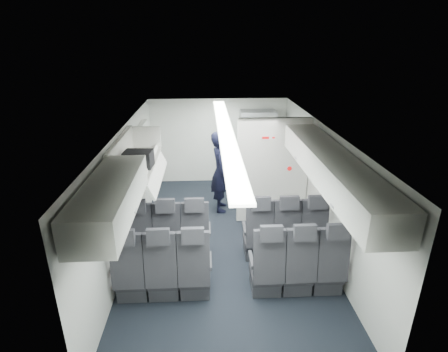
{
  "coord_description": "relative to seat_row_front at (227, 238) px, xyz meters",
  "views": [
    {
      "loc": [
        -0.32,
        -5.59,
        3.53
      ],
      "look_at": [
        0.0,
        0.4,
        1.15
      ],
      "focal_mm": 28.0,
      "sensor_mm": 36.0,
      "label": 1
    }
  ],
  "objects": [
    {
      "name": "cabin_shell",
      "position": [
        0.0,
        0.53,
        0.72
      ],
      "size": [
        3.41,
        6.01,
        2.16
      ],
      "color": "black",
      "rests_on": "ground"
    },
    {
      "name": "seat_row_front",
      "position": [
        0.0,
        0.0,
        0.0
      ],
      "size": [
        3.33,
        0.56,
        1.24
      ],
      "color": "black",
      "rests_on": "cabin_shell"
    },
    {
      "name": "seat_row_mid",
      "position": [
        0.0,
        -0.9,
        0.0
      ],
      "size": [
        3.33,
        0.56,
        1.24
      ],
      "color": "black",
      "rests_on": "cabin_shell"
    },
    {
      "name": "overhead_bin_left_rear",
      "position": [
        -1.4,
        -1.47,
        1.46
      ],
      "size": [
        0.53,
        1.8,
        0.4
      ],
      "color": "silver",
      "rests_on": "cabin_shell"
    },
    {
      "name": "overhead_bin_left_front_open",
      "position": [
        -1.44,
        0.28,
        1.33
      ],
      "size": [
        0.64,
        1.7,
        0.72
      ],
      "color": "#9E9E93",
      "rests_on": "cabin_shell"
    },
    {
      "name": "overhead_bin_right_rear",
      "position": [
        1.4,
        -1.47,
        1.46
      ],
      "size": [
        0.53,
        1.8,
        0.4
      ],
      "color": "silver",
      "rests_on": "cabin_shell"
    },
    {
      "name": "overhead_bin_right_front",
      "position": [
        1.4,
        0.28,
        1.46
      ],
      "size": [
        0.53,
        1.7,
        0.4
      ],
      "color": "silver",
      "rests_on": "cabin_shell"
    },
    {
      "name": "bulkhead_partition",
      "position": [
        0.98,
        1.33,
        0.67
      ],
      "size": [
        1.4,
        0.15,
        2.13
      ],
      "color": "silver",
      "rests_on": "cabin_shell"
    },
    {
      "name": "galley_unit",
      "position": [
        0.95,
        3.25,
        0.55
      ],
      "size": [
        0.85,
        0.52,
        1.9
      ],
      "color": "#939399",
      "rests_on": "cabin_shell"
    },
    {
      "name": "boarding_door",
      "position": [
        -1.64,
        2.09,
        0.55
      ],
      "size": [
        0.12,
        1.27,
        1.86
      ],
      "color": "silver",
      "rests_on": "cabin_shell"
    },
    {
      "name": "flight_attendant",
      "position": [
        -0.02,
        1.87,
        0.48
      ],
      "size": [
        0.42,
        0.64,
        1.76
      ],
      "primitive_type": "imported",
      "rotation": [
        0.0,
        0.0,
        1.57
      ],
      "color": "black",
      "rests_on": "ground"
    },
    {
      "name": "carry_on_bag",
      "position": [
        -1.35,
        0.03,
        1.41
      ],
      "size": [
        0.45,
        0.33,
        0.25
      ],
      "primitive_type": "cube",
      "rotation": [
        0.0,
        0.0,
        -0.1
      ],
      "color": "black",
      "rests_on": "overhead_bin_left_front_open"
    },
    {
      "name": "papers",
      "position": [
        0.17,
        1.82,
        0.65
      ],
      "size": [
        0.19,
        0.12,
        0.14
      ],
      "primitive_type": "cube",
      "rotation": [
        0.0,
        0.0,
        0.51
      ],
      "color": "white",
      "rests_on": "flight_attendant"
    }
  ]
}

